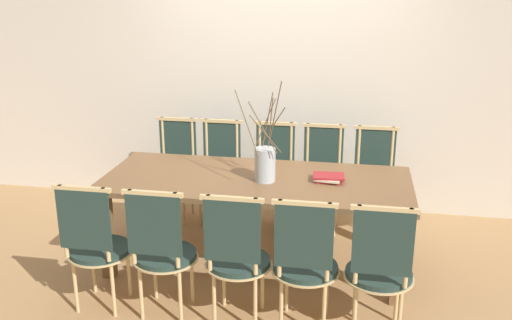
{
  "coord_description": "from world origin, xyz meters",
  "views": [
    {
      "loc": [
        0.74,
        -4.11,
        2.23
      ],
      "look_at": [
        0.0,
        0.0,
        0.89
      ],
      "focal_mm": 40.0,
      "sensor_mm": 36.0,
      "label": 1
    }
  ],
  "objects_px": {
    "chair_near_center": "(237,255)",
    "book_stack": "(329,178)",
    "dining_table": "(256,189)",
    "chair_far_center": "(273,174)",
    "vase_centerpiece": "(265,163)"
  },
  "relations": [
    {
      "from": "chair_near_center",
      "to": "book_stack",
      "type": "relative_size",
      "value": 3.88
    },
    {
      "from": "dining_table",
      "to": "chair_near_center",
      "type": "xyz_separation_m",
      "value": [
        0.02,
        -0.83,
        -0.15
      ]
    },
    {
      "from": "dining_table",
      "to": "chair_far_center",
      "type": "xyz_separation_m",
      "value": [
        0.01,
        0.83,
        -0.15
      ]
    },
    {
      "from": "vase_centerpiece",
      "to": "chair_near_center",
      "type": "bearing_deg",
      "value": -94.0
    },
    {
      "from": "chair_far_center",
      "to": "book_stack",
      "type": "relative_size",
      "value": 3.88
    },
    {
      "from": "chair_far_center",
      "to": "vase_centerpiece",
      "type": "relative_size",
      "value": 1.23
    },
    {
      "from": "book_stack",
      "to": "vase_centerpiece",
      "type": "bearing_deg",
      "value": -169.88
    },
    {
      "from": "chair_near_center",
      "to": "vase_centerpiece",
      "type": "bearing_deg",
      "value": 86.0
    },
    {
      "from": "dining_table",
      "to": "book_stack",
      "type": "distance_m",
      "value": 0.57
    },
    {
      "from": "chair_near_center",
      "to": "chair_far_center",
      "type": "distance_m",
      "value": 1.66
    },
    {
      "from": "book_stack",
      "to": "chair_near_center",
      "type": "bearing_deg",
      "value": -121.6
    },
    {
      "from": "vase_centerpiece",
      "to": "dining_table",
      "type": "bearing_deg",
      "value": 151.35
    },
    {
      "from": "vase_centerpiece",
      "to": "book_stack",
      "type": "relative_size",
      "value": 3.15
    },
    {
      "from": "chair_near_center",
      "to": "chair_far_center",
      "type": "relative_size",
      "value": 1.0
    },
    {
      "from": "chair_far_center",
      "to": "vase_centerpiece",
      "type": "xyz_separation_m",
      "value": [
        0.07,
        -0.87,
        0.38
      ]
    }
  ]
}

